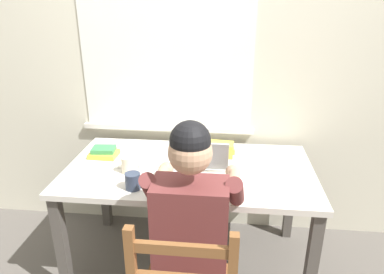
{
  "coord_description": "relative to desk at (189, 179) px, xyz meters",
  "views": [
    {
      "loc": [
        0.22,
        -1.91,
        1.69
      ],
      "look_at": [
        0.02,
        -0.05,
        0.94
      ],
      "focal_mm": 32.61,
      "sensor_mm": 36.0,
      "label": 1
    }
  ],
  "objects": [
    {
      "name": "coffee_mug_dark",
      "position": [
        -0.27,
        -0.29,
        0.13
      ],
      "size": [
        0.12,
        0.08,
        0.09
      ],
      "color": "#2D384C",
      "rests_on": "desk"
    },
    {
      "name": "book_stack_main",
      "position": [
        0.18,
        0.2,
        0.13
      ],
      "size": [
        0.19,
        0.16,
        0.08
      ],
      "color": "gold",
      "rests_on": "desk"
    },
    {
      "name": "seated_person",
      "position": [
        0.07,
        -0.49,
        0.03
      ],
      "size": [
        0.5,
        0.6,
        1.23
      ],
      "color": "brown",
      "rests_on": "ground"
    },
    {
      "name": "paper_pile_back_corner",
      "position": [
        -0.06,
        0.29,
        0.09
      ],
      "size": [
        0.2,
        0.16,
        0.01
      ],
      "primitive_type": "cube",
      "rotation": [
        0.0,
        0.0,
        -0.07
      ],
      "color": "white",
      "rests_on": "desk"
    },
    {
      "name": "laptop",
      "position": [
        0.07,
        -0.18,
        0.14
      ],
      "size": [
        0.33,
        0.33,
        0.22
      ],
      "color": "#ADAFB2",
      "rests_on": "desk"
    },
    {
      "name": "ground_plane",
      "position": [
        0.0,
        0.0,
        -0.64
      ],
      "size": [
        8.0,
        8.0,
        0.0
      ],
      "primitive_type": "plane",
      "color": "#56514C"
    },
    {
      "name": "computer_mouse",
      "position": [
        0.31,
        -0.21,
        0.1
      ],
      "size": [
        0.06,
        0.1,
        0.03
      ],
      "primitive_type": "ellipsoid",
      "color": "#ADAFB2",
      "rests_on": "desk"
    },
    {
      "name": "paper_pile_side",
      "position": [
        -0.18,
        -0.04,
        0.09
      ],
      "size": [
        0.24,
        0.2,
        0.01
      ],
      "primitive_type": "cube",
      "rotation": [
        0.0,
        0.0,
        0.27
      ],
      "color": "white",
      "rests_on": "desk"
    },
    {
      "name": "paper_pile_near_laptop",
      "position": [
        -0.34,
        0.01,
        0.09
      ],
      "size": [
        0.2,
        0.15,
        0.01
      ],
      "primitive_type": "cube",
      "rotation": [
        0.0,
        0.0,
        0.04
      ],
      "color": "white",
      "rests_on": "desk"
    },
    {
      "name": "back_wall",
      "position": [
        -0.0,
        0.49,
        0.66
      ],
      "size": [
        6.0,
        0.08,
        2.6
      ],
      "color": "beige",
      "rests_on": "ground"
    },
    {
      "name": "coffee_mug_white",
      "position": [
        -0.35,
        -0.11,
        0.13
      ],
      "size": [
        0.12,
        0.08,
        0.1
      ],
      "color": "beige",
      "rests_on": "desk"
    },
    {
      "name": "book_stack_side",
      "position": [
        -0.58,
        0.1,
        0.11
      ],
      "size": [
        0.18,
        0.14,
        0.06
      ],
      "color": "gold",
      "rests_on": "desk"
    },
    {
      "name": "desk",
      "position": [
        0.0,
        0.0,
        0.0
      ],
      "size": [
        1.51,
        0.82,
        0.72
      ],
      "color": "beige",
      "rests_on": "ground"
    }
  ]
}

